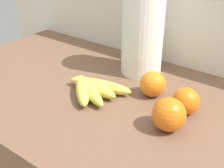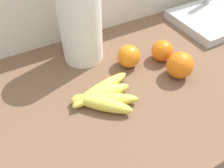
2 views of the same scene
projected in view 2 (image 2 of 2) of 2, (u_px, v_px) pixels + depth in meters
name	position (u px, v px, depth m)	size (l,w,h in m)	color
counter	(157.00, 143.00, 1.07)	(1.62, 0.60, 0.95)	brown
wall_back	(122.00, 73.00, 1.15)	(2.02, 0.06, 1.30)	silver
banana_bunch	(102.00, 96.00, 0.62)	(0.19, 0.16, 0.04)	#E2D34C
orange_back_left	(129.00, 56.00, 0.71)	(0.07, 0.07, 0.07)	orange
orange_far_right	(162.00, 51.00, 0.73)	(0.07, 0.07, 0.07)	orange
orange_back_right	(180.00, 65.00, 0.68)	(0.08, 0.08, 0.08)	orange
paper_towel_roll	(80.00, 19.00, 0.67)	(0.13, 0.13, 0.30)	white
sink_basin	(220.00, 15.00, 0.92)	(0.37, 0.25, 0.18)	#B7BABF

